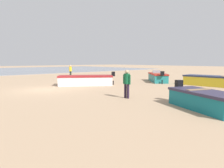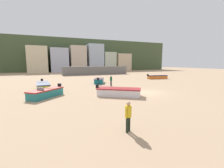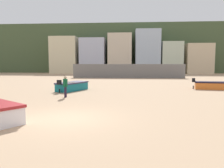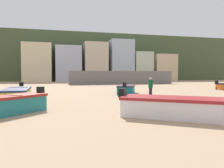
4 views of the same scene
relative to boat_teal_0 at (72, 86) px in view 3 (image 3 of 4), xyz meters
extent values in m
plane|color=tan|center=(2.44, -10.55, -0.42)|extent=(160.00, 160.00, 0.00)
cube|color=#425234|center=(2.44, 55.45, 6.33)|extent=(90.00, 32.00, 13.50)
cube|color=slate|center=(5.33, 19.45, 0.81)|extent=(19.69, 2.40, 2.45)
cube|color=beige|center=(-11.19, 36.93, 4.27)|extent=(6.73, 6.96, 9.37)
cube|color=#B4BAD0|center=(-3.77, 36.28, 4.05)|extent=(6.32, 5.66, 8.94)
cube|color=beige|center=(3.19, 36.21, 4.59)|extent=(5.90, 5.52, 10.02)
cube|color=#AEBDCF|center=(10.15, 36.31, 5.06)|extent=(6.08, 5.71, 10.95)
cube|color=beige|center=(16.09, 36.24, 3.53)|extent=(5.05, 5.58, 7.90)
cube|color=beige|center=(22.68, 36.65, 3.29)|extent=(6.32, 6.40, 7.41)
cube|color=#116B77|center=(0.01, 0.02, -0.07)|extent=(2.58, 3.58, 0.69)
cube|color=#302B43|center=(0.01, 0.02, 0.33)|extent=(2.69, 3.70, 0.12)
cube|color=black|center=(-0.71, -1.66, 0.51)|extent=(0.40, 0.38, 0.40)
cylinder|color=black|center=(-0.71, -1.66, -0.24)|extent=(0.13, 0.13, 0.35)
cube|color=#8E704D|center=(-0.15, -0.36, 0.38)|extent=(1.19, 0.69, 0.08)
cube|color=orange|center=(14.23, 1.87, -0.09)|extent=(4.47, 1.81, 0.65)
cube|color=black|center=(14.23, 1.87, 0.29)|extent=(4.58, 1.91, 0.12)
cube|color=black|center=(11.91, 2.26, 0.47)|extent=(0.33, 0.36, 0.40)
cylinder|color=black|center=(11.91, 2.26, -0.25)|extent=(0.12, 0.12, 0.33)
cylinder|color=#25192D|center=(0.57, -4.26, -0.01)|extent=(0.15, 0.15, 0.82)
cylinder|color=#25192D|center=(0.56, -4.06, -0.01)|extent=(0.15, 0.15, 0.82)
cylinder|color=#104F2D|center=(0.57, -4.16, 0.69)|extent=(0.36, 0.36, 0.58)
cylinder|color=#104F2D|center=(0.58, -4.38, 0.65)|extent=(0.09, 0.09, 0.54)
cylinder|color=#104F2D|center=(0.56, -3.94, 0.65)|extent=(0.09, 0.09, 0.54)
sphere|color=tan|center=(0.57, -4.16, 1.09)|extent=(0.23, 0.23, 0.22)
camera|label=1|loc=(8.89, 3.83, 1.68)|focal=32.90mm
camera|label=2|loc=(-8.40, -25.87, 3.17)|focal=24.86mm
camera|label=3|loc=(5.31, -20.33, 2.16)|focal=35.12mm
camera|label=4|loc=(-6.17, -18.96, 1.42)|focal=33.98mm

